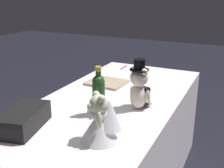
{
  "coord_description": "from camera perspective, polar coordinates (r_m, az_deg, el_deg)",
  "views": [
    {
      "loc": [
        1.54,
        0.73,
        1.38
      ],
      "look_at": [
        0.0,
        0.0,
        0.8
      ],
      "focal_mm": 45.57,
      "sensor_mm": 36.0,
      "label": 1
    }
  ],
  "objects": [
    {
      "name": "reception_table",
      "position": [
        1.99,
        0.0,
        -12.37
      ],
      "size": [
        1.72,
        0.82,
        0.7
      ],
      "primitive_type": "cube",
      "color": "white",
      "rests_on": "ground_plane"
    },
    {
      "name": "teddy_bear_groom",
      "position": [
        1.66,
        5.55,
        -0.74
      ],
      "size": [
        0.14,
        0.14,
        0.3
      ],
      "color": "beige",
      "rests_on": "reception_table"
    },
    {
      "name": "teddy_bear_bride",
      "position": [
        1.32,
        -2.03,
        -7.19
      ],
      "size": [
        0.23,
        0.22,
        0.24
      ],
      "color": "white",
      "rests_on": "reception_table"
    },
    {
      "name": "champagne_bottle",
      "position": [
        1.57,
        -2.69,
        -2.11
      ],
      "size": [
        0.07,
        0.07,
        0.28
      ],
      "color": "#224821",
      "rests_on": "reception_table"
    },
    {
      "name": "signing_pen",
      "position": [
        2.54,
        2.34,
        3.33
      ],
      "size": [
        0.15,
        0.01,
        0.01
      ],
      "color": "maroon",
      "rests_on": "reception_table"
    },
    {
      "name": "gift_case_black",
      "position": [
        1.51,
        -17.43,
        -6.72
      ],
      "size": [
        0.33,
        0.23,
        0.1
      ],
      "color": "black",
      "rests_on": "reception_table"
    },
    {
      "name": "guestbook",
      "position": [
        2.12,
        -1.04,
        0.3
      ],
      "size": [
        0.24,
        0.29,
        0.02
      ],
      "primitive_type": "cube",
      "rotation": [
        0.0,
        0.0,
        -0.05
      ],
      "color": "tan",
      "rests_on": "reception_table"
    }
  ]
}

